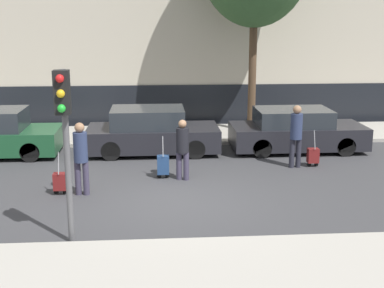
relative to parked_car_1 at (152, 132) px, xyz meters
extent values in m
plane|color=#38383A|center=(0.63, -4.65, -0.67)|extent=(80.00, 80.00, 0.00)
cube|color=#A39E93|center=(0.63, -8.40, -0.61)|extent=(28.00, 2.50, 0.12)
cube|color=#A39E93|center=(0.63, 2.35, -0.61)|extent=(28.00, 3.00, 0.12)
cube|color=black|center=(0.63, 4.53, 0.13)|extent=(27.44, 0.06, 1.60)
cylinder|color=black|center=(-3.67, -0.85, -0.37)|extent=(0.60, 0.18, 0.60)
cylinder|color=black|center=(-3.67, 0.85, -0.37)|extent=(0.60, 0.18, 0.60)
cube|color=black|center=(0.05, 0.00, -0.18)|extent=(4.18, 1.92, 0.70)
cube|color=#23282D|center=(-0.12, 0.00, 0.47)|extent=(2.30, 1.69, 0.61)
cylinder|color=black|center=(1.34, -0.87, -0.37)|extent=(0.60, 0.18, 0.60)
cylinder|color=black|center=(1.34, 0.87, -0.37)|extent=(0.60, 0.18, 0.60)
cylinder|color=black|center=(-1.25, -0.87, -0.37)|extent=(0.60, 0.18, 0.60)
cylinder|color=black|center=(-1.25, 0.87, -0.37)|extent=(0.60, 0.18, 0.60)
cube|color=black|center=(4.74, -0.05, -0.18)|extent=(4.30, 1.87, 0.70)
cube|color=#23282D|center=(4.57, -0.05, 0.43)|extent=(2.36, 1.64, 0.53)
cylinder|color=black|center=(6.08, -0.90, -0.37)|extent=(0.60, 0.18, 0.60)
cylinder|color=black|center=(6.08, 0.79, -0.37)|extent=(0.60, 0.18, 0.60)
cylinder|color=black|center=(3.41, -0.90, -0.37)|extent=(0.60, 0.18, 0.60)
cylinder|color=black|center=(3.41, 0.79, -0.37)|extent=(0.60, 0.18, 0.60)
cylinder|color=#383347|center=(-1.81, -4.03, -0.25)|extent=(0.15, 0.15, 0.84)
cylinder|color=#383347|center=(-1.61, -4.05, -0.25)|extent=(0.15, 0.15, 0.84)
cylinder|color=#283351|center=(-1.71, -4.04, 0.54)|extent=(0.34, 0.34, 0.73)
sphere|color=#936B4C|center=(-1.71, -4.04, 1.02)|extent=(0.24, 0.24, 0.24)
cube|color=maroon|center=(-2.26, -3.98, -0.34)|extent=(0.32, 0.24, 0.42)
cylinder|color=black|center=(-2.37, -3.98, -0.61)|extent=(0.12, 0.03, 0.12)
cylinder|color=black|center=(-2.15, -3.98, -0.61)|extent=(0.12, 0.03, 0.12)
cylinder|color=gray|center=(-2.26, -4.05, 0.14)|extent=(0.02, 0.19, 0.53)
cylinder|color=#383347|center=(0.73, -2.95, -0.29)|extent=(0.15, 0.15, 0.76)
cylinder|color=#383347|center=(0.92, -3.02, -0.29)|extent=(0.15, 0.15, 0.76)
cylinder|color=black|center=(0.83, -2.98, 0.42)|extent=(0.34, 0.34, 0.66)
sphere|color=#936B4C|center=(0.83, -2.98, 0.86)|extent=(0.22, 0.22, 0.22)
cube|color=navy|center=(0.30, -2.81, -0.30)|extent=(0.32, 0.24, 0.51)
cylinder|color=black|center=(0.19, -2.81, -0.61)|extent=(0.12, 0.03, 0.12)
cylinder|color=black|center=(0.42, -2.81, -0.61)|extent=(0.12, 0.03, 0.12)
cylinder|color=gray|center=(0.30, -2.88, 0.23)|extent=(0.02, 0.19, 0.53)
cylinder|color=#23232D|center=(4.25, -2.02, -0.25)|extent=(0.15, 0.15, 0.85)
cylinder|color=#23232D|center=(4.05, -2.04, -0.25)|extent=(0.15, 0.15, 0.85)
cylinder|color=#283351|center=(4.15, -2.03, 0.54)|extent=(0.34, 0.34, 0.74)
sphere|color=#936B4C|center=(4.15, -2.03, 1.03)|extent=(0.24, 0.24, 0.24)
cube|color=maroon|center=(4.70, -1.98, -0.34)|extent=(0.32, 0.24, 0.42)
cylinder|color=black|center=(4.59, -1.98, -0.61)|extent=(0.12, 0.03, 0.12)
cylinder|color=black|center=(4.81, -1.98, -0.61)|extent=(0.12, 0.03, 0.12)
cylinder|color=gray|center=(4.70, -2.05, 0.14)|extent=(0.02, 0.19, 0.53)
cylinder|color=#515154|center=(-1.57, -6.90, 1.01)|extent=(0.12, 0.12, 3.37)
cube|color=black|center=(-1.57, -7.08, 2.30)|extent=(0.28, 0.24, 0.80)
sphere|color=red|center=(-1.57, -7.23, 2.56)|extent=(0.15, 0.15, 0.15)
sphere|color=gold|center=(-1.57, -7.23, 2.30)|extent=(0.15, 0.15, 0.15)
sphere|color=green|center=(-1.57, -7.23, 2.03)|extent=(0.15, 0.15, 0.15)
torus|color=black|center=(4.91, 2.47, -0.19)|extent=(0.72, 0.06, 0.72)
torus|color=black|center=(3.86, 2.47, -0.19)|extent=(0.72, 0.06, 0.72)
cylinder|color=black|center=(4.39, 2.47, 0.00)|extent=(1.00, 0.05, 0.05)
cylinder|color=black|center=(4.20, 2.47, 0.20)|extent=(0.04, 0.04, 0.40)
cylinder|color=#4C3826|center=(3.67, 2.42, 1.63)|extent=(0.28, 0.28, 4.36)
camera|label=1|loc=(0.06, -16.76, 3.65)|focal=50.00mm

